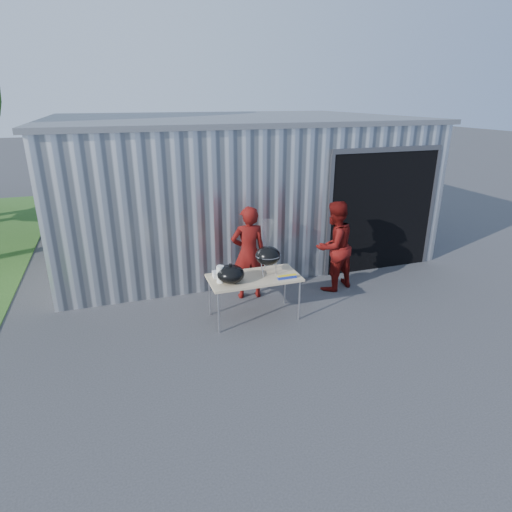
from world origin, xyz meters
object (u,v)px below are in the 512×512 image
object	(u,v)px
kettle_grill	(268,250)
person_bystander	(334,246)
folding_table	(254,279)
person_cook	(248,253)

from	to	relation	value
kettle_grill	person_bystander	xyz separation A→B (m)	(1.57, 0.62, -0.30)
folding_table	person_bystander	size ratio (longest dim) A/B	0.86
kettle_grill	person_bystander	bearing A→B (deg)	21.67
kettle_grill	folding_table	bearing A→B (deg)	-174.97
folding_table	kettle_grill	distance (m)	0.53
kettle_grill	person_bystander	distance (m)	1.71
kettle_grill	person_bystander	size ratio (longest dim) A/B	0.54
person_cook	folding_table	bearing A→B (deg)	84.29
person_bystander	folding_table	bearing A→B (deg)	1.43
folding_table	person_cook	size ratio (longest dim) A/B	0.86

